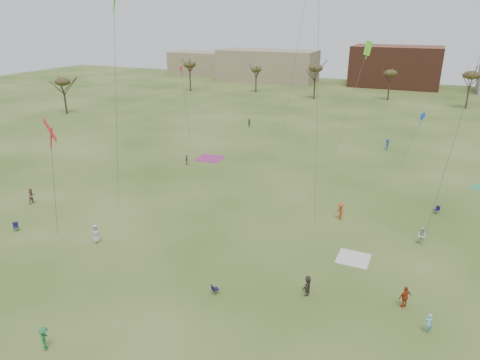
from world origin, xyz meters
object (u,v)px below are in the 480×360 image
at_px(flyer_near_left, 96,234).
at_px(camp_chair_center, 215,291).
at_px(flyer_near_center, 45,338).
at_px(camp_chair_right, 436,211).
at_px(spectator_fore_a, 405,297).
at_px(camp_chair_left, 16,228).

bearing_deg(flyer_near_left, camp_chair_center, -56.22).
bearing_deg(flyer_near_center, camp_chair_right, -74.31).
distance_m(flyer_near_center, spectator_fore_a, 25.39).
relative_size(flyer_near_center, camp_chair_center, 1.93).
distance_m(camp_chair_center, camp_chair_right, 27.88).
height_order(camp_chair_left, camp_chair_center, same).
bearing_deg(flyer_near_left, camp_chair_right, -10.99).
distance_m(flyer_near_left, camp_chair_right, 36.12).
height_order(flyer_near_left, camp_chair_center, flyer_near_left).
xyz_separation_m(flyer_near_left, camp_chair_left, (-9.13, -1.39, -0.66)).
bearing_deg(flyer_near_left, camp_chair_left, 143.72).
bearing_deg(flyer_near_center, camp_chair_center, -76.33).
bearing_deg(camp_chair_left, camp_chair_right, -21.64).
distance_m(camp_chair_left, camp_chair_center, 23.38).
distance_m(spectator_fore_a, camp_chair_left, 37.16).
xyz_separation_m(flyer_near_left, spectator_fore_a, (27.92, 1.38, -0.03)).
distance_m(spectator_fore_a, camp_chair_center, 14.36).
height_order(flyer_near_center, camp_chair_right, flyer_near_center).
bearing_deg(spectator_fore_a, camp_chair_right, -139.75).
bearing_deg(camp_chair_center, flyer_near_left, 25.73).
relative_size(spectator_fore_a, camp_chair_center, 2.05).
bearing_deg(camp_chair_right, camp_chair_center, -84.91).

